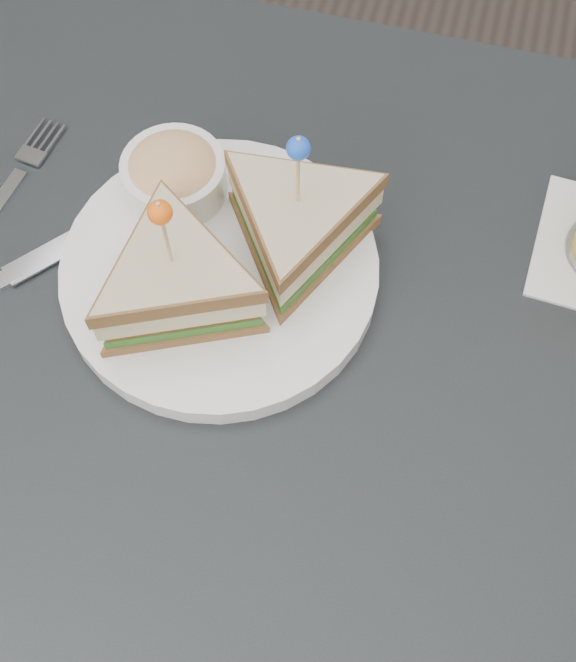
% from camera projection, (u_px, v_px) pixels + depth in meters
% --- Properties ---
extents(ground_plane, '(3.50, 3.50, 0.00)m').
position_uv_depth(ground_plane, '(280.00, 560.00, 1.34)').
color(ground_plane, '#3F3833').
extents(table, '(0.80, 0.80, 0.75)m').
position_uv_depth(table, '(274.00, 403.00, 0.74)').
color(table, black).
rests_on(table, ground).
extents(plate_meal, '(0.31, 0.29, 0.16)m').
position_uv_depth(plate_meal, '(227.00, 249.00, 0.67)').
color(plate_meal, white).
rests_on(plate_meal, table).
extents(cutlery_fork, '(0.04, 0.18, 0.01)m').
position_uv_depth(cutlery_fork, '(11.00, 185.00, 0.75)').
color(cutlery_fork, silver).
rests_on(cutlery_fork, table).
extents(cutlery_knife, '(0.15, 0.18, 0.01)m').
position_uv_depth(cutlery_knife, '(17.00, 272.00, 0.71)').
color(cutlery_knife, white).
rests_on(cutlery_knife, table).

